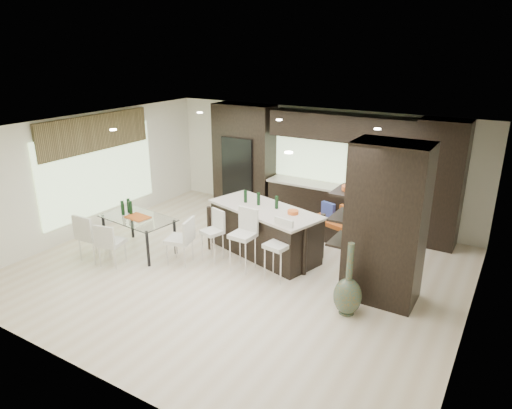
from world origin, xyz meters
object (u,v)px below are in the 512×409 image
Objects in this scene: kitchen_island at (265,231)px; stool_left at (212,241)px; floor_vase at (349,279)px; stool_right at (277,256)px; dining_table at (139,234)px; bench at (336,231)px; chair_near at (112,245)px; chair_end at (180,243)px; chair_far at (93,238)px; stool_mid at (243,246)px.

kitchen_island reaches higher than stool_left.
floor_vase reaches higher than kitchen_island.
stool_right reaches higher than dining_table.
chair_near is at bearing -117.74° from bench.
chair_end is (-2.25, -2.58, 0.20)m from bench.
bench is 0.79× the size of dining_table.
chair_end is (1.58, 0.76, -0.02)m from chair_far.
stool_right is 1.12× the size of chair_near.
chair_near reaches higher than dining_table.
stool_mid is (0.74, -0.03, 0.07)m from stool_left.
floor_vase is 1.42× the size of chair_end.
bench is at bearing 32.44° from chair_near.
kitchen_island reaches higher than chair_end.
kitchen_island is at bearing -58.43° from chair_end.
bench is at bearing 66.75° from stool_mid.
dining_table is 1.89× the size of chair_near.
kitchen_island reaches higher than chair_near.
chair_near is at bearing -149.32° from stool_right.
kitchen_island is 3.04m from chair_near.
floor_vase is 5.10m from chair_far.
kitchen_island is 1.10m from stool_right.
stool_left reaches higher than chair_near.
bench is at bearing -55.27° from chair_end.
stool_left is 0.74m from stool_mid.
dining_table reaches higher than bench.
chair_end reaches higher than chair_near.
stool_mid is at bearing -169.29° from stool_right.
chair_end is at bearing -118.31° from kitchen_island.
chair_near reaches higher than bench.
chair_far is at bearing 170.59° from chair_near.
kitchen_island reaches higher than stool_right.
stool_mid is at bearing -74.06° from kitchen_island.
dining_table is at bearing -148.23° from stool_left.
stool_left is 0.92× the size of chair_far.
kitchen_island reaches higher than chair_far.
floor_vase is (2.99, -0.45, 0.20)m from stool_left.
kitchen_island is 2.62× the size of stool_right.
stool_left is 0.65m from chair_end.
chair_far reaches higher than bench.
dining_table is at bearing 55.38° from chair_far.
stool_mid is at bearing 169.41° from floor_vase.
stool_right reaches higher than chair_end.
kitchen_island is 1.95× the size of floor_vase.
dining_table is (-2.30, -1.24, -0.13)m from kitchen_island.
stool_left is 1.02× the size of chair_near.
stool_mid reaches higher than stool_left.
stool_left reaches higher than dining_table.
stool_right is 1.05× the size of chair_end.
stool_mid is at bearing 14.17° from chair_near.
chair_end is at bearing 179.82° from floor_vase.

